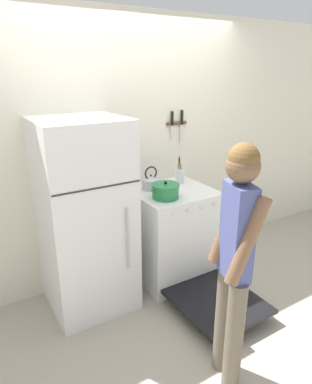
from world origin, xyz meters
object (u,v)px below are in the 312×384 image
refrigerator (86,218)px  person (235,257)px  dutch_oven_pot (165,191)px  tea_kettle (151,182)px  utensil_jar (180,176)px  stove_range (174,235)px

refrigerator → person: 1.37m
dutch_oven_pot → tea_kettle: 0.28m
dutch_oven_pot → utensil_jar: (0.36, 0.29, 0.01)m
person → dutch_oven_pot: bearing=6.1°
tea_kettle → person: 1.42m
dutch_oven_pot → person: person is taller
utensil_jar → dutch_oven_pot: bearing=-141.4°
tea_kettle → utensil_jar: size_ratio=0.80×
dutch_oven_pot → person: bearing=-100.8°
utensil_jar → tea_kettle: bearing=-178.8°
dutch_oven_pot → utensil_jar: 0.46m
person → stove_range: bearing=-0.5°
dutch_oven_pot → person: (-0.21, -1.12, -0.05)m
stove_range → utensil_jar: (0.19, 0.19, 0.55)m
stove_range → dutch_oven_pot: (-0.17, -0.10, 0.54)m
refrigerator → stove_range: (0.88, -0.05, -0.38)m
dutch_oven_pot → tea_kettle: tea_kettle is taller
tea_kettle → person: bearing=-99.2°
stove_range → dutch_oven_pot: 0.57m
refrigerator → utensil_jar: refrigerator is taller
stove_range → dutch_oven_pot: size_ratio=4.89×
person → tea_kettle: bearing=7.7°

